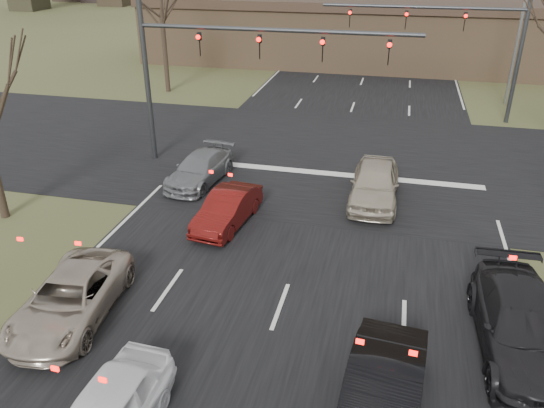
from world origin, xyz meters
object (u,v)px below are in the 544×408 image
at_px(car_black_hatch, 381,400).
at_px(car_silver_ahead, 375,183).
at_px(streetlight_right_far, 520,13).
at_px(car_silver_suv, 71,298).
at_px(mast_arm_far, 469,31).
at_px(building, 396,32).
at_px(car_charcoal_sedan, 522,327).
at_px(mast_arm_near, 214,55).
at_px(car_red_ahead, 227,209).
at_px(car_grey_ahead, 200,169).

distance_m(car_black_hatch, car_silver_ahead, 11.27).
relative_size(streetlight_right_far, car_silver_ahead, 2.15).
bearing_deg(car_silver_ahead, car_silver_suv, -129.14).
bearing_deg(car_black_hatch, mast_arm_far, 87.43).
relative_size(building, car_charcoal_sedan, 8.05).
bearing_deg(building, car_silver_suv, -101.60).
relative_size(mast_arm_near, car_black_hatch, 2.65).
distance_m(car_silver_suv, car_black_hatch, 8.74).
relative_size(building, mast_arm_near, 3.50).
bearing_deg(mast_arm_near, car_black_hatch, -58.80).
distance_m(streetlight_right_far, car_black_hatch, 28.72).
relative_size(mast_arm_near, streetlight_right_far, 1.21).
bearing_deg(car_silver_ahead, mast_arm_near, 162.47).
distance_m(mast_arm_far, car_red_ahead, 18.61).
distance_m(mast_arm_near, car_black_hatch, 16.46).
bearing_deg(mast_arm_near, car_charcoal_sedan, -41.77).
bearing_deg(streetlight_right_far, mast_arm_far, -128.11).
height_order(mast_arm_far, car_silver_ahead, mast_arm_far).
xyz_separation_m(streetlight_right_far, car_red_ahead, (-12.32, -19.58, -4.95)).
relative_size(mast_arm_near, car_charcoal_sedan, 2.30).
bearing_deg(car_silver_ahead, car_grey_ahead, 178.83).
distance_m(mast_arm_far, car_silver_ahead, 13.66).
relative_size(car_silver_suv, car_red_ahead, 1.22).
height_order(mast_arm_far, car_charcoal_sedan, mast_arm_far).
distance_m(car_black_hatch, car_red_ahead, 10.01).
bearing_deg(mast_arm_far, streetlight_right_far, 51.89).
relative_size(mast_arm_far, car_black_hatch, 2.43).
relative_size(car_silver_suv, car_grey_ahead, 1.09).
bearing_deg(car_red_ahead, car_grey_ahead, 131.72).
bearing_deg(car_charcoal_sedan, car_black_hatch, -138.22).
xyz_separation_m(mast_arm_far, car_silver_suv, (-11.74, -21.79, -4.37)).
distance_m(streetlight_right_far, car_charcoal_sedan, 25.00).
xyz_separation_m(car_charcoal_sedan, car_red_ahead, (-9.35, 4.77, -0.13)).
height_order(mast_arm_near, car_silver_ahead, mast_arm_near).
bearing_deg(car_silver_ahead, car_black_hatch, -85.62).
bearing_deg(building, car_red_ahead, -99.29).
bearing_deg(car_silver_suv, car_grey_ahead, 83.01).
bearing_deg(building, car_grey_ahead, -105.11).
relative_size(streetlight_right_far, car_black_hatch, 2.19).
xyz_separation_m(mast_arm_near, car_red_ahead, (2.23, -5.58, -4.44)).
bearing_deg(car_silver_suv, car_red_ahead, 61.93).
bearing_deg(car_silver_suv, mast_arm_near, 82.71).
relative_size(car_silver_suv, car_charcoal_sedan, 0.89).
height_order(building, car_red_ahead, building).
xyz_separation_m(building, mast_arm_near, (-7.23, -25.00, 2.41)).
bearing_deg(streetlight_right_far, mast_arm_near, -136.11).
bearing_deg(car_black_hatch, car_charcoal_sedan, 49.18).
relative_size(car_black_hatch, car_charcoal_sedan, 0.87).
distance_m(car_grey_ahead, car_red_ahead, 4.13).
height_order(mast_arm_near, mast_arm_far, same).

